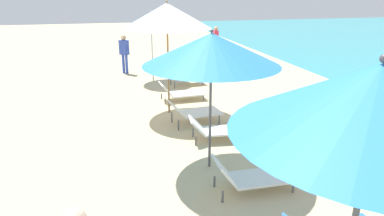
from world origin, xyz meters
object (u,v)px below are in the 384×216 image
object	(u,v)px
umbrella_fourth	(167,16)
lounger_farthest_inland	(186,77)
person_walking_mid	(216,39)
umbrella_third	(211,49)
umbrella_second	(377,100)
lounger_fourth_shoreside	(181,92)
person_walking_far	(124,50)
lounger_farthest_shoreside	(168,65)
cooler_box	(214,59)
lounger_third_inland	(251,176)
lounger_third_shoreside	(216,129)
lounger_fourth_inland	(194,111)
umbrella_farthest	(151,19)

from	to	relation	value
umbrella_fourth	lounger_farthest_inland	bearing A→B (deg)	68.31
umbrella_fourth	person_walking_mid	xyz separation A→B (m)	(3.85, 7.82, -1.72)
umbrella_third	person_walking_mid	distance (m)	11.81
umbrella_second	lounger_farthest_inland	size ratio (longest dim) A/B	2.14
lounger_fourth_shoreside	lounger_farthest_inland	xyz separation A→B (m)	(0.55, 1.75, 0.04)
lounger_fourth_shoreside	person_walking_far	xyz separation A→B (m)	(-1.48, 4.17, 0.70)
umbrella_second	lounger_fourth_shoreside	size ratio (longest dim) A/B	2.01
lounger_farthest_shoreside	cooler_box	distance (m)	2.98
lounger_third_inland	cooler_box	bearing A→B (deg)	77.00
lounger_fourth_shoreside	umbrella_second	bearing A→B (deg)	-95.57
lounger_third_shoreside	lounger_fourth_inland	xyz separation A→B (m)	(-0.25, 1.11, 0.07)
lounger_third_shoreside	person_walking_far	distance (m)	7.58
lounger_farthest_inland	person_walking_mid	size ratio (longest dim) A/B	0.87
lounger_third_shoreside	umbrella_fourth	bearing A→B (deg)	115.27
umbrella_second	cooler_box	bearing A→B (deg)	76.92
cooler_box	umbrella_farthest	bearing A→B (deg)	-139.83
lounger_fourth_shoreside	umbrella_farthest	distance (m)	3.40
lounger_farthest_inland	lounger_third_inland	bearing A→B (deg)	-100.16
lounger_fourth_shoreside	umbrella_farthest	xyz separation A→B (m)	(-0.52, 2.66, 2.05)
umbrella_second	umbrella_third	world-z (taller)	umbrella_second
lounger_farthest_inland	person_walking_mid	distance (m)	5.75
lounger_third_shoreside	lounger_farthest_inland	size ratio (longest dim) A/B	1.01
person_walking_mid	umbrella_third	bearing A→B (deg)	78.40
lounger_farthest_inland	cooler_box	world-z (taller)	lounger_farthest_inland
lounger_fourth_shoreside	person_walking_mid	world-z (taller)	person_walking_mid
lounger_fourth_shoreside	lounger_farthest_shoreside	size ratio (longest dim) A/B	1.12
cooler_box	lounger_third_inland	bearing A→B (deg)	-104.04
person_walking_mid	cooler_box	xyz separation A→B (m)	(-0.47, -1.30, -0.79)
lounger_fourth_inland	lounger_farthest_shoreside	world-z (taller)	lounger_fourth_inland
lounger_fourth_inland	person_walking_far	distance (m)	6.44
lounger_third_shoreside	lounger_third_inland	world-z (taller)	lounger_third_inland
lounger_third_shoreside	lounger_fourth_inland	world-z (taller)	lounger_fourth_inland
lounger_third_shoreside	umbrella_farthest	world-z (taller)	umbrella_farthest
lounger_third_shoreside	lounger_farthest_inland	distance (m)	4.97
umbrella_second	lounger_farthest_shoreside	bearing A→B (deg)	86.87
lounger_third_inland	umbrella_fourth	world-z (taller)	umbrella_fourth
umbrella_second	lounger_fourth_shoreside	xyz separation A→B (m)	(0.40, 8.34, -2.34)
lounger_third_shoreside	lounger_fourth_shoreside	distance (m)	3.20
person_walking_far	umbrella_fourth	bearing A→B (deg)	52.01
person_walking_mid	person_walking_far	size ratio (longest dim) A/B	0.99
umbrella_farthest	person_walking_far	size ratio (longest dim) A/B	1.64
umbrella_fourth	lounger_farthest_shoreside	size ratio (longest dim) A/B	2.38
umbrella_fourth	lounger_fourth_shoreside	world-z (taller)	umbrella_fourth
umbrella_second	lounger_third_inland	size ratio (longest dim) A/B	2.02
umbrella_third	person_walking_far	size ratio (longest dim) A/B	1.67
lounger_fourth_shoreside	lounger_farthest_shoreside	xyz separation A→B (m)	(0.27, 3.91, 0.06)
lounger_fourth_inland	lounger_farthest_inland	bearing A→B (deg)	73.89
umbrella_third	cooler_box	distance (m)	10.57
lounger_fourth_shoreside	lounger_third_inland	bearing A→B (deg)	-91.81
lounger_fourth_inland	umbrella_farthest	xyz separation A→B (m)	(-0.42, 4.74, 1.97)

